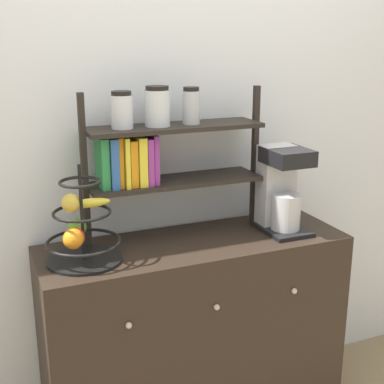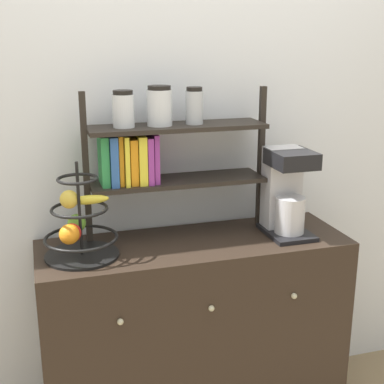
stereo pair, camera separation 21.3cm
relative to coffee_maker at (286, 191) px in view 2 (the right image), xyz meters
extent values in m
cube|color=silver|center=(-0.40, 0.26, 0.25)|extent=(7.00, 0.05, 2.60)
cube|color=black|center=(-0.40, 0.00, -0.62)|extent=(1.28, 0.43, 0.87)
sphere|color=#B2AD8C|center=(-0.75, -0.21, -0.38)|extent=(0.02, 0.02, 0.02)
sphere|color=#B2AD8C|center=(-0.40, -0.21, -0.38)|extent=(0.02, 0.02, 0.02)
sphere|color=#B2AD8C|center=(-0.05, -0.21, -0.38)|extent=(0.02, 0.02, 0.02)
cube|color=black|center=(0.00, -0.03, -0.18)|extent=(0.18, 0.24, 0.02)
cube|color=#B7B7BC|center=(0.00, 0.04, 0.01)|extent=(0.15, 0.10, 0.35)
cylinder|color=#B7B7BC|center=(0.00, -0.05, -0.09)|extent=(0.12, 0.12, 0.15)
cube|color=black|center=(0.00, -0.04, 0.15)|extent=(0.17, 0.20, 0.07)
cylinder|color=black|center=(-0.86, -0.02, -0.18)|extent=(0.28, 0.28, 0.01)
cylinder|color=black|center=(-0.86, -0.02, 0.01)|extent=(0.01, 0.01, 0.36)
torus|color=black|center=(-0.86, -0.02, -0.11)|extent=(0.28, 0.28, 0.01)
torus|color=black|center=(-0.86, -0.02, 0.01)|extent=(0.22, 0.22, 0.01)
torus|color=black|center=(-0.86, -0.02, 0.12)|extent=(0.15, 0.15, 0.01)
sphere|color=red|center=(-0.89, -0.05, -0.07)|extent=(0.07, 0.07, 0.07)
sphere|color=#6BAD33|center=(-0.87, 0.06, -0.07)|extent=(0.07, 0.07, 0.07)
sphere|color=orange|center=(-0.90, -0.07, -0.07)|extent=(0.08, 0.08, 0.08)
ellipsoid|color=yellow|center=(-0.82, 0.02, 0.03)|extent=(0.15, 0.04, 0.04)
sphere|color=gold|center=(-0.89, 0.00, 0.04)|extent=(0.07, 0.07, 0.07)
cube|color=black|center=(-0.81, 0.12, 0.12)|extent=(0.02, 0.02, 0.61)
cube|color=black|center=(-0.07, 0.12, 0.12)|extent=(0.02, 0.02, 0.61)
cube|color=black|center=(-0.44, 0.12, 0.05)|extent=(0.72, 0.20, 0.02)
cube|color=black|center=(-0.44, 0.12, 0.27)|extent=(0.72, 0.20, 0.02)
cube|color=#2D8C47|center=(-0.74, 0.12, 0.16)|extent=(0.03, 0.13, 0.20)
cube|color=#2D599E|center=(-0.71, 0.12, 0.16)|extent=(0.03, 0.15, 0.20)
cube|color=orange|center=(-0.68, 0.12, 0.16)|extent=(0.02, 0.12, 0.20)
cube|color=yellow|center=(-0.66, 0.12, 0.16)|extent=(0.02, 0.16, 0.20)
cube|color=orange|center=(-0.63, 0.12, 0.15)|extent=(0.03, 0.14, 0.18)
cube|color=yellow|center=(-0.60, 0.12, 0.15)|extent=(0.03, 0.16, 0.20)
cube|color=#8C338C|center=(-0.57, 0.12, 0.15)|extent=(0.02, 0.16, 0.19)
cube|color=#8C338C|center=(-0.54, 0.12, 0.16)|extent=(0.02, 0.14, 0.20)
cylinder|color=silver|center=(-0.66, 0.12, 0.35)|extent=(0.09, 0.09, 0.13)
cylinder|color=black|center=(-0.66, 0.12, 0.42)|extent=(0.08, 0.08, 0.02)
cylinder|color=silver|center=(-0.51, 0.12, 0.35)|extent=(0.10, 0.10, 0.14)
cylinder|color=black|center=(-0.51, 0.12, 0.43)|extent=(0.09, 0.09, 0.02)
cylinder|color=#ADB2B7|center=(-0.37, 0.12, 0.35)|extent=(0.07, 0.07, 0.13)
cylinder|color=black|center=(-0.37, 0.12, 0.42)|extent=(0.06, 0.06, 0.02)
camera|label=1|loc=(-1.20, -1.89, 0.63)|focal=50.00mm
camera|label=2|loc=(-1.00, -1.96, 0.63)|focal=50.00mm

